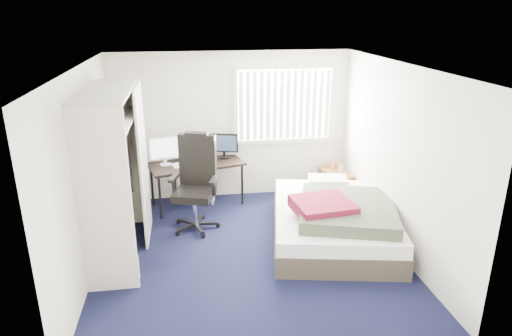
{
  "coord_description": "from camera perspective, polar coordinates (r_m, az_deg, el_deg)",
  "views": [
    {
      "loc": [
        -0.74,
        -5.43,
        3.15
      ],
      "look_at": [
        0.16,
        0.4,
        1.08
      ],
      "focal_mm": 32.0,
      "sensor_mm": 36.0,
      "label": 1
    }
  ],
  "objects": [
    {
      "name": "closet",
      "position": [
        6.04,
        -17.2,
        1.18
      ],
      "size": [
        0.64,
        1.84,
        2.22
      ],
      "color": "beige",
      "rests_on": "ground"
    },
    {
      "name": "ground",
      "position": [
        6.32,
        -0.87,
        -10.52
      ],
      "size": [
        4.2,
        4.2,
        0.0
      ],
      "primitive_type": "plane",
      "color": "black",
      "rests_on": "ground"
    },
    {
      "name": "footstool",
      "position": [
        7.81,
        -6.28,
        -2.91
      ],
      "size": [
        0.36,
        0.31,
        0.26
      ],
      "color": "white",
      "rests_on": "ground"
    },
    {
      "name": "room_shell",
      "position": [
        5.72,
        -0.95,
        2.71
      ],
      "size": [
        4.2,
        4.2,
        4.2
      ],
      "color": "silver",
      "rests_on": "ground"
    },
    {
      "name": "nightstand",
      "position": [
        8.01,
        9.93,
        -0.82
      ],
      "size": [
        0.5,
        0.77,
        0.67
      ],
      "color": "brown",
      "rests_on": "ground"
    },
    {
      "name": "pine_box",
      "position": [
        5.99,
        -16.6,
        -11.56
      ],
      "size": [
        0.48,
        0.41,
        0.3
      ],
      "primitive_type": "cube",
      "rotation": [
        0.0,
        0.0,
        0.3
      ],
      "color": "tan",
      "rests_on": "ground"
    },
    {
      "name": "bed",
      "position": [
        6.62,
        9.77,
        -6.4
      ],
      "size": [
        2.07,
        2.51,
        0.73
      ],
      "color": "#3A3329",
      "rests_on": "ground"
    },
    {
      "name": "desk",
      "position": [
        7.57,
        -7.53,
        0.9
      ],
      "size": [
        1.64,
        1.08,
        1.2
      ],
      "color": "black",
      "rests_on": "ground"
    },
    {
      "name": "office_chair",
      "position": [
        6.88,
        -7.5,
        -3.01
      ],
      "size": [
        0.84,
        0.84,
        1.43
      ],
      "color": "black",
      "rests_on": "ground"
    },
    {
      "name": "window_assembly",
      "position": [
        7.8,
        3.58,
        7.88
      ],
      "size": [
        1.72,
        0.09,
        1.32
      ],
      "color": "white",
      "rests_on": "ground"
    }
  ]
}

